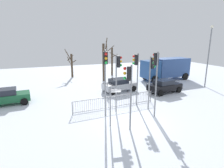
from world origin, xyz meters
TOP-DOWN VIEW (x-y plane):
  - ground_plane at (0.00, 0.00)m, footprint 60.00×60.00m
  - traffic_light_mid_left at (1.92, 2.78)m, footprint 0.57×0.34m
  - traffic_light_mid_right at (-1.37, 1.35)m, footprint 0.35×0.57m
  - traffic_light_rear_right at (-0.11, 2.04)m, footprint 0.57×0.35m
  - traffic_light_foreground_right at (2.70, 1.61)m, footprint 0.57×0.33m
  - traffic_light_foreground_left at (2.18, 0.21)m, footprint 0.34×0.57m
  - traffic_light_rear_left at (-0.66, -1.16)m, footprint 0.51×0.43m
  - direction_sign_post at (-1.51, -0.24)m, footprint 0.78×0.17m
  - pedestrian_guard_railing at (-0.01, 2.85)m, footprint 7.52×0.56m
  - car_silver_trailing at (2.34, 7.50)m, footprint 4.01×2.39m
  - car_green_mid at (-8.96, 7.06)m, footprint 3.94×2.21m
  - car_black_far at (6.83, 5.28)m, footprint 4.01×2.39m
  - delivery_truck at (10.96, 10.79)m, footprint 7.13×2.92m
  - street_lamp at (13.20, 5.67)m, footprint 0.36×0.36m
  - bare_tree_left at (4.85, 16.61)m, footprint 1.56×1.59m
  - bare_tree_centre at (2.34, 13.19)m, footprint 0.88×1.10m
  - bare_tree_right at (-1.56, 17.25)m, footprint 1.66×1.65m

SIDE VIEW (x-z plane):
  - ground_plane at x=0.00m, z-range 0.00..0.00m
  - pedestrian_guard_railing at x=-0.01m, z-range 0.02..1.09m
  - car_silver_trailing at x=2.34m, z-range 0.03..1.50m
  - car_green_mid at x=-8.96m, z-range 0.03..1.50m
  - car_black_far at x=6.83m, z-range 0.03..1.50m
  - direction_sign_post at x=-1.51m, z-range 0.18..3.02m
  - delivery_truck at x=10.96m, z-range 0.19..3.29m
  - bare_tree_right at x=-1.56m, z-range -0.12..4.20m
  - bare_tree_left at x=4.85m, z-range -0.02..4.77m
  - bare_tree_centre at x=2.34m, z-range -0.17..5.80m
  - traffic_light_rear_left at x=-0.66m, z-range 1.01..5.35m
  - traffic_light_foreground_right at x=2.70m, z-range 1.05..5.54m
  - traffic_light_mid_left at x=1.92m, z-range 1.08..5.75m
  - traffic_light_rear_right at x=-0.11m, z-range 1.09..5.77m
  - traffic_light_foreground_left at x=2.18m, z-range 1.15..6.13m
  - traffic_light_mid_right at x=-1.37m, z-range 1.17..6.25m
  - street_lamp at x=13.20m, z-range 0.77..8.16m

